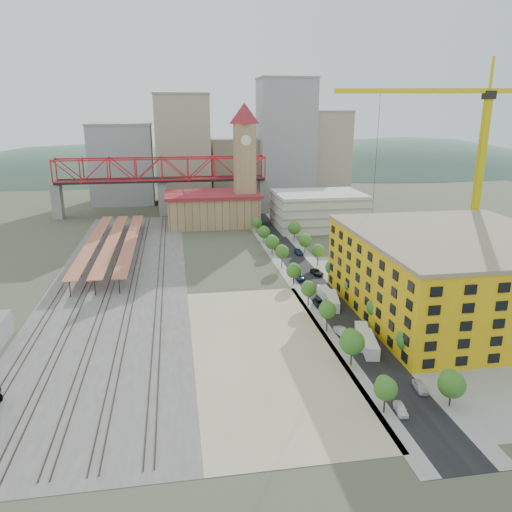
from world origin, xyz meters
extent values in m
plane|color=#474C38|center=(0.00, 0.00, 0.00)|extent=(400.00, 400.00, 0.00)
cube|color=#605E59|center=(-36.00, 17.50, 0.03)|extent=(36.00, 165.00, 0.06)
cube|color=tan|center=(-4.00, -31.50, 0.03)|extent=(28.00, 67.00, 0.06)
cube|color=black|center=(16.00, 15.00, 0.03)|extent=(12.00, 170.00, 0.06)
cube|color=gray|center=(10.50, 15.00, 0.02)|extent=(3.00, 170.00, 0.04)
cube|color=gray|center=(21.50, 15.00, 0.02)|extent=(3.00, 170.00, 0.04)
cube|color=gray|center=(45.00, -20.00, 0.03)|extent=(50.00, 90.00, 0.06)
cube|color=#382B23|center=(-50.72, 17.50, 0.15)|extent=(0.12, 160.00, 0.18)
cube|color=#382B23|center=(-49.28, 17.50, 0.15)|extent=(0.12, 160.00, 0.18)
cube|color=#382B23|center=(-44.72, 17.50, 0.15)|extent=(0.12, 160.00, 0.18)
cube|color=#382B23|center=(-43.28, 17.50, 0.15)|extent=(0.12, 160.00, 0.18)
cube|color=#382B23|center=(-38.72, 17.50, 0.15)|extent=(0.12, 160.00, 0.18)
cube|color=#382B23|center=(-37.28, 17.50, 0.15)|extent=(0.12, 160.00, 0.18)
cube|color=#382B23|center=(-32.72, 17.50, 0.15)|extent=(0.12, 160.00, 0.18)
cube|color=#382B23|center=(-31.28, 17.50, 0.15)|extent=(0.12, 160.00, 0.18)
cube|color=#382B23|center=(-25.72, 17.50, 0.15)|extent=(0.12, 160.00, 0.18)
cube|color=#382B23|center=(-24.28, 17.50, 0.15)|extent=(0.12, 160.00, 0.18)
cube|color=#C1684A|center=(-47.00, 45.00, 4.00)|extent=(4.00, 80.00, 0.25)
cylinder|color=black|center=(-47.00, 45.00, 2.00)|extent=(0.24, 0.24, 4.00)
cube|color=#C1684A|center=(-41.00, 45.00, 4.00)|extent=(4.00, 80.00, 0.25)
cylinder|color=black|center=(-41.00, 45.00, 2.00)|extent=(0.24, 0.24, 4.00)
cube|color=#C1684A|center=(-35.00, 45.00, 4.00)|extent=(4.00, 80.00, 0.25)
cylinder|color=black|center=(-35.00, 45.00, 2.00)|extent=(0.24, 0.24, 4.00)
cube|color=tan|center=(-5.00, 82.00, 6.00)|extent=(36.00, 22.00, 12.00)
cube|color=maroon|center=(-5.00, 82.00, 12.50)|extent=(38.00, 24.00, 1.20)
cube|color=tan|center=(8.00, 80.00, 20.00)|extent=(8.00, 8.00, 40.00)
pyramid|color=maroon|center=(8.00, 80.00, 48.00)|extent=(12.00, 12.00, 8.00)
cylinder|color=white|center=(8.00, 75.90, 34.00)|extent=(4.00, 0.30, 4.00)
cube|color=silver|center=(36.00, 70.00, 7.00)|extent=(34.00, 26.00, 14.00)
cube|color=gray|center=(-70.00, 105.00, 7.50)|extent=(4.00, 6.00, 15.00)
cube|color=gray|center=(20.00, 105.00, 7.50)|extent=(4.00, 6.00, 15.00)
cube|color=gray|center=(-25.00, 105.00, 7.50)|extent=(4.00, 6.00, 15.00)
cube|color=black|center=(-25.00, 105.00, 15.50)|extent=(90.00, 9.00, 1.00)
cube|color=yellow|center=(42.00, -20.00, 9.00)|extent=(44.00, 50.00, 18.00)
cube|color=gray|center=(42.00, -20.00, 18.40)|extent=(44.60, 50.60, 0.80)
cube|color=#9EA0A3|center=(-45.00, 140.00, 19.00)|extent=(30.00, 25.00, 38.00)
cube|color=#B2A58C|center=(-15.00, 135.00, 26.00)|extent=(26.00, 22.00, 52.00)
cube|color=gray|center=(12.00, 150.00, 15.00)|extent=(24.00, 24.00, 30.00)
cube|color=#9EA0A3|center=(38.00, 140.00, 30.00)|extent=(28.00, 22.00, 60.00)
cube|color=#B2A58C|center=(62.00, 145.00, 22.00)|extent=(22.00, 20.00, 44.00)
cube|color=brown|center=(-2.00, 160.00, 13.00)|extent=(20.00, 20.00, 26.00)
ellipsoid|color=#4C6B59|center=(-80.00, 260.00, -68.00)|extent=(396.00, 216.00, 180.00)
ellipsoid|color=#4C6B59|center=(40.00, 260.00, -92.00)|extent=(484.00, 264.00, 220.00)
ellipsoid|color=#4C6B59|center=(160.00, 260.00, -70.00)|extent=(418.00, 228.00, 190.00)
cube|color=#D7BF0E|center=(62.44, 6.91, 23.94)|extent=(1.70, 1.70, 47.88)
cube|color=black|center=(62.44, 6.91, 48.95)|extent=(2.66, 2.66, 2.13)
cube|color=#D7BF0E|center=(42.62, 10.87, 50.01)|extent=(39.90, 9.17, 1.28)
cube|color=#D7BF0E|center=(62.44, 6.91, 54.27)|extent=(0.53, 0.53, 8.51)
cube|color=silver|center=(16.00, -34.68, 1.30)|extent=(4.30, 9.83, 2.61)
cube|color=silver|center=(16.00, -31.19, 1.30)|extent=(5.16, 9.85, 2.61)
cube|color=silver|center=(16.00, -11.55, 1.32)|extent=(4.46, 9.99, 2.65)
cube|color=silver|center=(16.00, -7.51, 1.24)|extent=(2.74, 9.16, 2.48)
imported|color=white|center=(13.00, -55.59, 0.69)|extent=(2.17, 4.22, 1.37)
imported|color=#AFAEB4|center=(13.00, -27.53, 0.80)|extent=(2.35, 5.06, 1.61)
imported|color=black|center=(13.00, -10.95, 0.69)|extent=(2.33, 4.99, 1.38)
imported|color=navy|center=(13.00, 8.68, 0.76)|extent=(2.18, 5.27, 1.53)
imported|color=silver|center=(19.00, -50.13, 0.72)|extent=(2.02, 4.34, 1.44)
imported|color=#95959A|center=(19.00, -24.95, 0.67)|extent=(1.90, 4.23, 1.35)
imported|color=black|center=(19.00, 11.98, 0.75)|extent=(3.04, 5.65, 1.51)
imported|color=navy|center=(19.00, 33.21, 0.76)|extent=(2.25, 5.29, 1.52)
camera|label=1|loc=(-20.06, -118.37, 45.18)|focal=35.00mm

